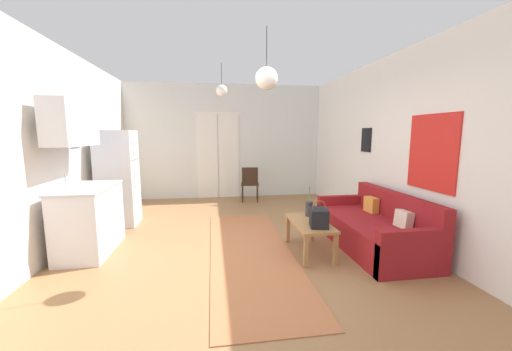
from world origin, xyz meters
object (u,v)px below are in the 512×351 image
at_px(refrigerator, 118,178).
at_px(pendant_lamp_far, 222,90).
at_px(accent_chair, 250,182).
at_px(couch, 376,229).
at_px(pendant_lamp_near, 267,78).
at_px(coffee_table, 310,226).
at_px(handbag, 319,217).
at_px(bamboo_vase, 309,209).

xyz_separation_m(refrigerator, pendant_lamp_far, (1.86, -0.10, 1.54)).
bearing_deg(accent_chair, couch, 121.97).
height_order(accent_chair, pendant_lamp_near, pendant_lamp_near).
bearing_deg(coffee_table, pendant_lamp_near, -162.69).
distance_m(couch, pendant_lamp_far, 3.39).
bearing_deg(accent_chair, coffee_table, 104.66).
bearing_deg(couch, coffee_table, -176.59).
xyz_separation_m(coffee_table, pendant_lamp_far, (-1.11, 1.64, 2.01)).
height_order(handbag, pendant_lamp_far, pendant_lamp_far).
height_order(coffee_table, pendant_lamp_near, pendant_lamp_near).
bearing_deg(refrigerator, bamboo_vase, -25.71).
height_order(handbag, accent_chair, accent_chair).
xyz_separation_m(couch, pendant_lamp_near, (-1.67, -0.26, 2.01)).
distance_m(bamboo_vase, accent_chair, 2.94).
bearing_deg(pendant_lamp_near, accent_chair, 86.01).
bearing_deg(accent_chair, refrigerator, 36.57).
distance_m(bamboo_vase, pendant_lamp_near, 1.93).
relative_size(bamboo_vase, refrigerator, 0.26).
xyz_separation_m(handbag, refrigerator, (-3.00, 1.95, 0.28)).
xyz_separation_m(coffee_table, pendant_lamp_near, (-0.65, -0.20, 1.90)).
bearing_deg(couch, handbag, -163.90).
xyz_separation_m(handbag, accent_chair, (-0.45, 3.39, -0.09)).
distance_m(handbag, pendant_lamp_far, 2.84).
distance_m(accent_chair, pendant_lamp_near, 3.83).
height_order(couch, handbag, couch).
bearing_deg(accent_chair, handbag, 104.85).
height_order(couch, coffee_table, couch).
relative_size(handbag, accent_chair, 0.41).
bearing_deg(handbag, pendant_lamp_far, 121.71).
bearing_deg(handbag, pendant_lamp_near, 178.38).
distance_m(handbag, accent_chair, 3.42).
bearing_deg(coffee_table, accent_chair, 97.44).
distance_m(accent_chair, pendant_lamp_far, 2.54).
distance_m(handbag, pendant_lamp_near, 1.84).
xyz_separation_m(couch, refrigerator, (-3.98, 1.67, 0.59)).
xyz_separation_m(coffee_table, bamboo_vase, (0.08, 0.27, 0.17)).
xyz_separation_m(couch, bamboo_vase, (-0.94, 0.21, 0.29)).
height_order(bamboo_vase, pendant_lamp_near, pendant_lamp_near).
bearing_deg(couch, pendant_lamp_near, -171.04).
xyz_separation_m(coffee_table, refrigerator, (-2.96, 1.73, 0.47)).
relative_size(bamboo_vase, accent_chair, 0.51).
bearing_deg(bamboo_vase, pendant_lamp_near, -147.02).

